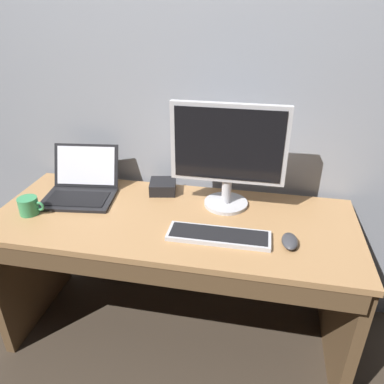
% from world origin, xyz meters
% --- Properties ---
extents(ground_plane, '(14.00, 14.00, 0.00)m').
position_xyz_m(ground_plane, '(0.00, 0.00, 0.00)').
color(ground_plane, '#382D23').
extents(back_wall, '(3.67, 0.04, 2.79)m').
position_xyz_m(back_wall, '(0.00, 0.38, 1.39)').
color(back_wall, gray).
rests_on(back_wall, ground).
extents(desk, '(1.66, 0.66, 0.73)m').
position_xyz_m(desk, '(0.00, -0.01, 0.52)').
color(desk, '#A87A4C').
rests_on(desk, ground).
extents(laptop_black, '(0.38, 0.37, 0.22)m').
position_xyz_m(laptop_black, '(-0.51, 0.13, 0.78)').
color(laptop_black, black).
rests_on(laptop_black, desk).
extents(external_monitor, '(0.52, 0.21, 0.50)m').
position_xyz_m(external_monitor, '(0.23, 0.15, 1.01)').
color(external_monitor, '#B7B7BC').
rests_on(external_monitor, desk).
extents(wired_keyboard, '(0.43, 0.13, 0.02)m').
position_xyz_m(wired_keyboard, '(0.23, -0.12, 0.74)').
color(wired_keyboard, '#BCBCC1').
rests_on(wired_keyboard, desk).
extents(computer_mouse, '(0.07, 0.12, 0.03)m').
position_xyz_m(computer_mouse, '(0.52, -0.11, 0.75)').
color(computer_mouse, '#38383D').
rests_on(computer_mouse, desk).
extents(external_drive_box, '(0.15, 0.16, 0.06)m').
position_xyz_m(external_drive_box, '(-0.11, 0.24, 0.76)').
color(external_drive_box, black).
rests_on(external_drive_box, desk).
extents(coffee_mug, '(0.12, 0.09, 0.08)m').
position_xyz_m(coffee_mug, '(-0.66, -0.10, 0.77)').
color(coffee_mug, '#388E56').
rests_on(coffee_mug, desk).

